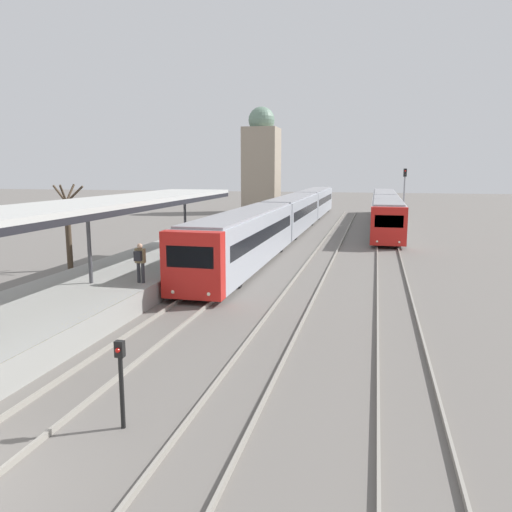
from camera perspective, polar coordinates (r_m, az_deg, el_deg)
platform_canopy at (r=21.45m, az=-18.66°, el=5.55°), size 4.00×26.75×3.38m
person_on_platform at (r=21.19m, az=-13.13°, el=-0.42°), size 0.40×0.40×1.66m
train_near at (r=45.40m, az=4.19°, el=5.00°), size 2.64×51.60×3.21m
train_far at (r=52.40m, az=14.55°, el=5.30°), size 2.55×32.39×3.11m
signal_post_near at (r=11.42m, az=-15.19°, el=-12.99°), size 0.20×0.21×2.00m
signal_mast_far at (r=45.99m, az=16.57°, el=6.87°), size 0.28×0.29×5.68m
distant_domed_building at (r=66.31m, az=0.63°, el=10.60°), size 4.41×4.41×13.57m
bare_tree_background at (r=29.76m, az=-20.67°, el=2.72°), size 2.21×1.40×4.80m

